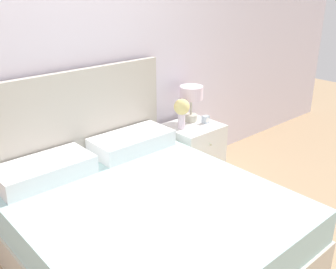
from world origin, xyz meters
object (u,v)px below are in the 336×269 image
Objects in this scene: flower_vase at (182,109)px; bed at (141,222)px; alarm_clock at (206,119)px; nightstand at (192,152)px; table_lamp at (191,96)px.

bed is at bearing -147.50° from flower_vase.
alarm_clock is at bearing 24.64° from bed.
nightstand is at bearing -4.11° from flower_vase.
table_lamp is at bearing 22.97° from flower_vase.
bed is at bearing -155.36° from alarm_clock.
table_lamp is (0.07, 0.10, 0.55)m from nightstand.
flower_vase is 0.32m from alarm_clock.
alarm_clock is (0.28, -0.05, -0.15)m from flower_vase.
table_lamp reaches higher than alarm_clock.
alarm_clock is (1.28, 0.59, 0.32)m from bed.
flower_vase is at bearing -157.03° from table_lamp.
table_lamp is at bearing 30.96° from bed.
bed reaches higher than nightstand.
flower_vase reaches higher than alarm_clock.
flower_vase reaches higher than nightstand.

